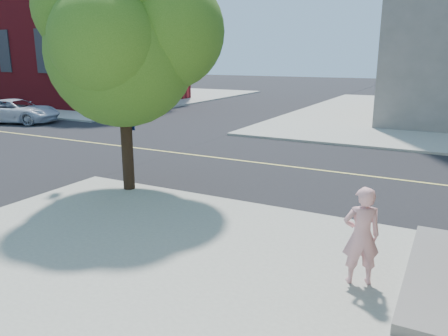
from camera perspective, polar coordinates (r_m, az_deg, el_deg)
The scene contains 10 objects.
ground at distance 13.80m, azimuth -13.36°, elevation -2.06°, with size 140.00×140.00×0.00m, color black.
road_ew at distance 17.31m, azimuth -3.58°, elevation 1.65°, with size 140.00×9.00×0.01m, color black.
road_ns at distance 17.83m, azimuth -26.82°, elevation 0.49°, with size 9.00×140.00×0.01m, color black.
sidewalk_nw at distance 44.87m, azimuth -17.64°, elevation 8.93°, with size 26.00×25.00×0.12m, color #98978B.
church at distance 40.26m, azimuth -18.98°, elevation 18.46°, with size 15.20×12.00×14.40m.
office_block at distance 52.08m, azimuth -25.43°, elevation 18.94°, with size 12.00×14.08×18.00m.
man_on_phone at distance 7.60m, azimuth 17.40°, elevation -8.40°, with size 0.61×0.40×1.68m, color #D8979D.
street_tree at distance 12.31m, azimuth -12.80°, elevation 16.57°, with size 4.95×4.50×6.57m.
signal_pole at distance 13.88m, azimuth -18.73°, elevation 11.32°, with size 3.40×0.39×3.84m.
car_a at distance 28.45m, azimuth -25.36°, elevation 6.70°, with size 2.27×4.92×1.37m, color silver.
Camera 1 is at (8.85, -9.88, 3.82)m, focal length 35.21 mm.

